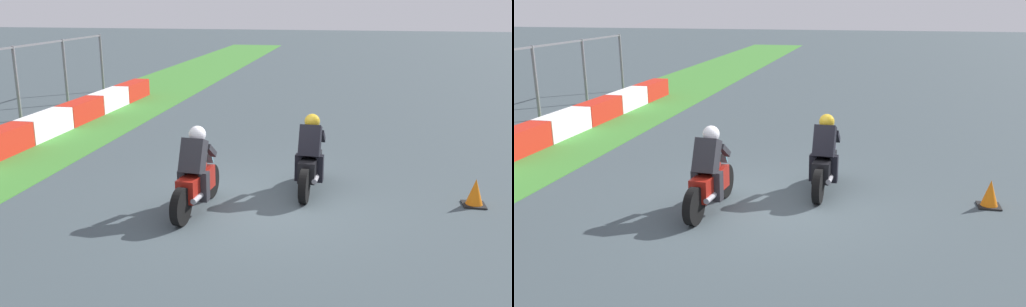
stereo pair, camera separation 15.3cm
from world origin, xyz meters
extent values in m
plane|color=#3E4B50|center=(0.00, 0.00, 0.00)|extent=(120.00, 120.00, 0.00)
cube|color=white|center=(4.00, 6.68, 0.32)|extent=(1.96, 0.60, 0.64)
cube|color=red|center=(6.00, 6.68, 0.32)|extent=(1.96, 0.60, 0.64)
cube|color=white|center=(8.00, 6.68, 0.32)|extent=(1.96, 0.60, 0.64)
cube|color=red|center=(10.00, 6.68, 0.32)|extent=(1.96, 0.60, 0.64)
cylinder|color=slate|center=(5.78, 8.59, 1.14)|extent=(0.10, 0.10, 2.29)
cylinder|color=slate|center=(8.66, 8.59, 1.14)|extent=(0.10, 0.10, 2.29)
cylinder|color=slate|center=(11.55, 8.59, 1.14)|extent=(0.10, 0.10, 2.29)
cylinder|color=black|center=(1.59, -0.85, 0.32)|extent=(0.65, 0.17, 0.64)
cylinder|color=black|center=(0.19, -0.77, 0.32)|extent=(0.65, 0.17, 0.64)
cube|color=black|center=(0.89, -0.81, 0.50)|extent=(1.12, 0.38, 0.40)
ellipsoid|color=black|center=(0.99, -0.82, 0.80)|extent=(0.50, 0.33, 0.24)
cube|color=red|center=(0.38, -0.79, 0.52)|extent=(0.07, 0.16, 0.08)
cylinder|color=#A5A5AD|center=(0.53, -0.95, 0.37)|extent=(0.42, 0.12, 0.10)
cube|color=black|center=(0.79, -0.81, 1.02)|extent=(0.51, 0.43, 0.66)
sphere|color=gold|center=(1.01, -0.82, 1.36)|extent=(0.32, 0.32, 0.30)
cube|color=slate|center=(1.39, -0.84, 0.84)|extent=(0.17, 0.27, 0.23)
cube|color=black|center=(0.78, -0.61, 0.50)|extent=(0.19, 0.15, 0.52)
cube|color=black|center=(0.76, -1.01, 0.50)|extent=(0.19, 0.15, 0.52)
cube|color=black|center=(1.18, -0.65, 1.04)|extent=(0.39, 0.12, 0.31)
cube|color=black|center=(1.16, -1.01, 1.04)|extent=(0.39, 0.12, 0.31)
cylinder|color=black|center=(0.17, 1.00, 0.32)|extent=(0.65, 0.20, 0.64)
cylinder|color=black|center=(-1.22, 1.12, 0.32)|extent=(0.65, 0.20, 0.64)
cube|color=maroon|center=(-0.53, 1.06, 0.50)|extent=(1.12, 0.41, 0.40)
ellipsoid|color=maroon|center=(-0.43, 1.05, 0.80)|extent=(0.50, 0.34, 0.24)
cube|color=red|center=(-1.04, 1.11, 0.52)|extent=(0.07, 0.16, 0.08)
cylinder|color=#A5A5AD|center=(-0.89, 0.93, 0.37)|extent=(0.43, 0.14, 0.10)
cube|color=#27272C|center=(-0.63, 1.07, 1.02)|extent=(0.52, 0.44, 0.66)
sphere|color=silver|center=(-0.41, 1.05, 1.36)|extent=(0.33, 0.33, 0.30)
cube|color=teal|center=(-0.03, 1.02, 0.84)|extent=(0.18, 0.27, 0.23)
cube|color=#27272C|center=(-0.63, 1.27, 0.50)|extent=(0.19, 0.16, 0.52)
cube|color=#27272C|center=(-0.66, 0.87, 0.50)|extent=(0.19, 0.16, 0.52)
cube|color=#27272C|center=(-0.23, 1.22, 1.04)|extent=(0.39, 0.13, 0.31)
cube|color=#27272C|center=(-0.26, 0.86, 1.04)|extent=(0.39, 0.13, 0.31)
cube|color=black|center=(0.62, -3.83, 0.01)|extent=(0.40, 0.40, 0.03)
cone|color=orange|center=(0.62, -3.83, 0.25)|extent=(0.32, 0.32, 0.50)
camera|label=1|loc=(-9.42, -1.67, 3.62)|focal=38.91mm
camera|label=2|loc=(-9.39, -1.82, 3.62)|focal=38.91mm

